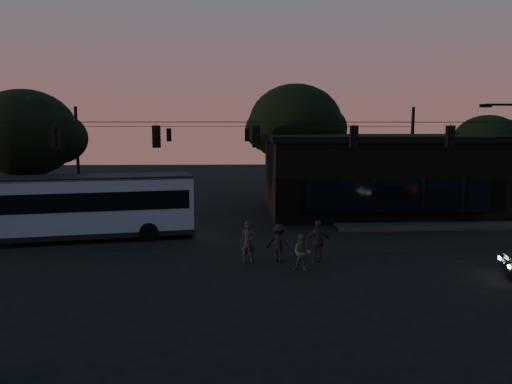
{
  "coord_description": "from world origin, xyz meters",
  "views": [
    {
      "loc": [
        -1.0,
        -18.78,
        6.02
      ],
      "look_at": [
        0.0,
        4.0,
        3.0
      ],
      "focal_mm": 35.0,
      "sensor_mm": 36.0,
      "label": 1
    }
  ],
  "objects_px": {
    "pedestrian_c": "(318,242)",
    "pedestrian_d": "(279,243)",
    "building": "(375,173)",
    "pedestrian_a": "(248,242)",
    "pedestrian_b": "(302,253)",
    "bus": "(79,204)"
  },
  "relations": [
    {
      "from": "pedestrian_b",
      "to": "pedestrian_d",
      "type": "distance_m",
      "value": 1.66
    },
    {
      "from": "pedestrian_b",
      "to": "pedestrian_c",
      "type": "distance_m",
      "value": 1.49
    },
    {
      "from": "bus",
      "to": "pedestrian_d",
      "type": "distance_m",
      "value": 11.45
    },
    {
      "from": "building",
      "to": "pedestrian_d",
      "type": "distance_m",
      "value": 15.5
    },
    {
      "from": "building",
      "to": "pedestrian_a",
      "type": "bearing_deg",
      "value": -125.46
    },
    {
      "from": "pedestrian_c",
      "to": "pedestrian_b",
      "type": "bearing_deg",
      "value": 48.5
    },
    {
      "from": "pedestrian_a",
      "to": "pedestrian_b",
      "type": "relative_size",
      "value": 1.2
    },
    {
      "from": "pedestrian_b",
      "to": "pedestrian_c",
      "type": "relative_size",
      "value": 0.81
    },
    {
      "from": "pedestrian_c",
      "to": "pedestrian_d",
      "type": "xyz_separation_m",
      "value": [
        -1.71,
        0.24,
        -0.1
      ]
    },
    {
      "from": "pedestrian_a",
      "to": "pedestrian_b",
      "type": "distance_m",
      "value": 2.61
    },
    {
      "from": "building",
      "to": "pedestrian_d",
      "type": "height_order",
      "value": "building"
    },
    {
      "from": "bus",
      "to": "pedestrian_d",
      "type": "relative_size",
      "value": 7.23
    },
    {
      "from": "pedestrian_b",
      "to": "pedestrian_d",
      "type": "xyz_separation_m",
      "value": [
        -0.84,
        1.43,
        0.08
      ]
    },
    {
      "from": "building",
      "to": "pedestrian_a",
      "type": "relative_size",
      "value": 8.35
    },
    {
      "from": "pedestrian_d",
      "to": "building",
      "type": "bearing_deg",
      "value": -97.22
    },
    {
      "from": "building",
      "to": "pedestrian_b",
      "type": "distance_m",
      "value": 16.36
    },
    {
      "from": "building",
      "to": "bus",
      "type": "relative_size",
      "value": 1.25
    },
    {
      "from": "bus",
      "to": "pedestrian_a",
      "type": "distance_m",
      "value": 10.26
    },
    {
      "from": "bus",
      "to": "building",
      "type": "bearing_deg",
      "value": 13.32
    },
    {
      "from": "pedestrian_b",
      "to": "pedestrian_d",
      "type": "relative_size",
      "value": 0.9
    },
    {
      "from": "pedestrian_a",
      "to": "bus",
      "type": "bearing_deg",
      "value": 161.77
    },
    {
      "from": "building",
      "to": "pedestrian_b",
      "type": "height_order",
      "value": "building"
    }
  ]
}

